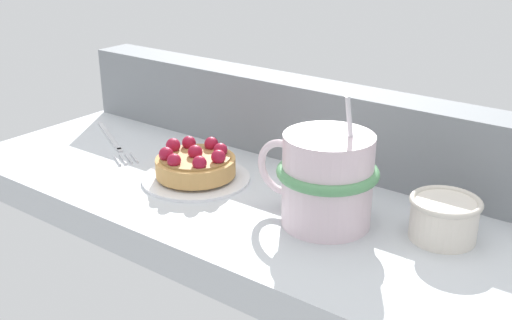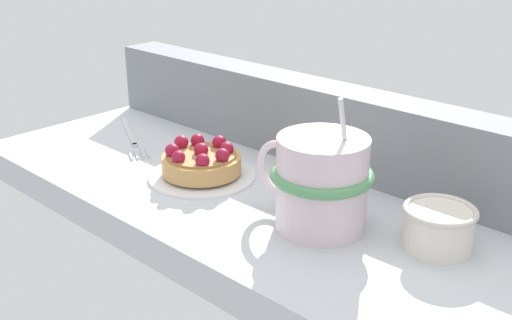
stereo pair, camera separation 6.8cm
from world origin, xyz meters
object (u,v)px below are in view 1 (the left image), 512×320
Objects in this scene: sugar_bowl at (444,217)px; dessert_fork at (114,141)px; dessert_plate at (196,177)px; raspberry_tart at (195,163)px; coffee_mug at (326,179)px.

dessert_fork is at bearing -178.42° from sugar_bowl.
dessert_plate is 17.97cm from dessert_fork.
sugar_bowl reaches higher than dessert_fork.
dessert_plate is at bearing -20.55° from raspberry_tart.
sugar_bowl is (29.27, 3.86, 0.12)cm from raspberry_tart.
dessert_fork is (-17.78, 2.58, -0.04)cm from dessert_plate.
coffee_mug reaches higher than raspberry_tart.
dessert_plate is at bearing -172.45° from sugar_bowl.
coffee_mug is at bearing -4.55° from dessert_fork.
coffee_mug is (18.17, -0.29, 2.80)cm from raspberry_tart.
raspberry_tart is at bearing -8.21° from dessert_fork.
dessert_fork is at bearing 175.45° from coffee_mug.
raspberry_tart is 18.39cm from coffee_mug.
raspberry_tart is (-0.04, 0.02, 1.84)cm from dessert_plate.
raspberry_tart is 0.68× the size of coffee_mug.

